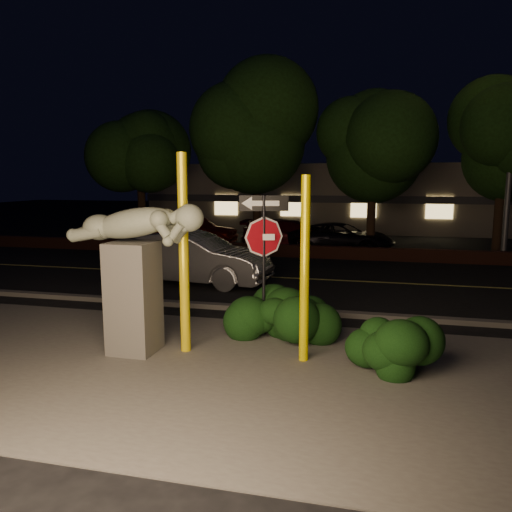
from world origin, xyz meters
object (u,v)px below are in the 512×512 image
(sculpture, at_px, (135,262))
(silver_sedan, at_px, (192,258))
(signpost, at_px, (264,237))
(parked_car_red, at_px, (196,229))
(yellow_pole_right, at_px, (305,270))
(parked_car_darkred, at_px, (292,234))
(streetlight, at_px, (510,85))
(parked_car_dark, at_px, (342,237))
(yellow_pole_left, at_px, (184,255))

(sculpture, relative_size, silver_sedan, 0.57)
(silver_sedan, bearing_deg, signpost, -138.99)
(signpost, bearing_deg, parked_car_red, 101.34)
(signpost, distance_m, silver_sedan, 5.69)
(yellow_pole_right, height_order, parked_car_darkred, yellow_pole_right)
(streetlight, xyz_separation_m, parked_car_darkred, (-8.23, 1.67, -5.87))
(yellow_pole_right, height_order, parked_car_red, yellow_pole_right)
(yellow_pole_right, relative_size, signpost, 1.14)
(parked_car_darkred, bearing_deg, parked_car_dark, -104.19)
(streetlight, bearing_deg, parked_car_dark, 152.64)
(yellow_pole_right, distance_m, streetlight, 14.29)
(silver_sedan, relative_size, parked_car_red, 1.15)
(yellow_pole_right, relative_size, parked_car_dark, 0.72)
(sculpture, height_order, parked_car_dark, sculpture)
(yellow_pole_right, distance_m, parked_car_dark, 13.42)
(sculpture, height_order, silver_sedan, sculpture)
(yellow_pole_right, xyz_separation_m, signpost, (-0.99, 1.19, 0.41))
(parked_car_red, bearing_deg, signpost, -153.47)
(signpost, relative_size, silver_sedan, 0.60)
(sculpture, bearing_deg, silver_sedan, 101.91)
(parked_car_darkred, bearing_deg, yellow_pole_right, -173.03)
(yellow_pole_left, relative_size, parked_car_darkred, 0.80)
(parked_car_red, bearing_deg, sculpture, -162.76)
(streetlight, height_order, parked_car_dark, streetlight)
(sculpture, bearing_deg, parked_car_darkred, 88.41)
(yellow_pole_left, xyz_separation_m, parked_car_dark, (1.94, 13.40, -1.19))
(streetlight, bearing_deg, parked_car_darkred, 152.88)
(yellow_pole_right, bearing_deg, parked_car_darkred, 100.31)
(yellow_pole_left, bearing_deg, silver_sedan, 109.66)
(signpost, relative_size, sculpture, 1.04)
(yellow_pole_left, height_order, signpost, yellow_pole_left)
(silver_sedan, bearing_deg, yellow_pole_left, -155.17)
(yellow_pole_left, xyz_separation_m, streetlight, (7.92, 12.16, 4.71))
(yellow_pole_right, distance_m, sculpture, 3.06)
(parked_car_darkred, bearing_deg, parked_car_red, 78.42)
(yellow_pole_right, xyz_separation_m, silver_sedan, (-4.24, 5.69, -0.84))
(signpost, xyz_separation_m, sculpture, (-2.06, -1.46, -0.33))
(streetlight, distance_m, parked_car_red, 14.56)
(parked_car_darkred, bearing_deg, silver_sedan, 164.64)
(streetlight, xyz_separation_m, parked_car_red, (-13.12, 2.38, -5.83))
(streetlight, bearing_deg, yellow_pole_right, -130.85)
(yellow_pole_left, distance_m, parked_car_red, 15.49)
(parked_car_red, bearing_deg, yellow_pole_left, -159.48)
(signpost, relative_size, streetlight, 0.26)
(yellow_pole_left, height_order, parked_car_red, yellow_pole_left)
(yellow_pole_left, distance_m, signpost, 1.73)
(yellow_pole_right, relative_size, parked_car_darkred, 0.71)
(signpost, xyz_separation_m, streetlight, (6.71, 10.95, 4.50))
(silver_sedan, xyz_separation_m, parked_car_dark, (3.98, 7.69, -0.16))
(signpost, bearing_deg, silver_sedan, 111.49)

